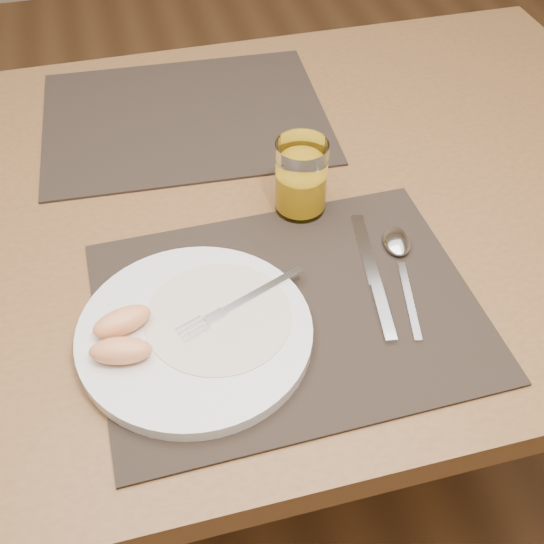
{
  "coord_description": "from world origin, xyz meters",
  "views": [
    {
      "loc": [
        -0.13,
        -0.73,
        1.37
      ],
      "look_at": [
        0.02,
        -0.17,
        0.77
      ],
      "focal_mm": 45.0,
      "sensor_mm": 36.0,
      "label": 1
    }
  ],
  "objects": [
    {
      "name": "ground",
      "position": [
        0.0,
        0.0,
        0.0
      ],
      "size": [
        5.0,
        5.0,
        0.0
      ],
      "primitive_type": "plane",
      "color": "brown",
      "rests_on": "ground"
    },
    {
      "name": "table",
      "position": [
        0.0,
        0.0,
        0.67
      ],
      "size": [
        1.4,
        0.9,
        0.75
      ],
      "color": "brown",
      "rests_on": "ground"
    },
    {
      "name": "placemat_near",
      "position": [
        0.02,
        -0.22,
        0.75
      ],
      "size": [
        0.46,
        0.36,
        0.0
      ],
      "primitive_type": "cube",
      "rotation": [
        0.0,
        0.0,
        0.02
      ],
      "color": "#2C231C",
      "rests_on": "table"
    },
    {
      "name": "placemat_far",
      "position": [
        -0.03,
        0.22,
        0.75
      ],
      "size": [
        0.47,
        0.38,
        0.0
      ],
      "primitive_type": "cube",
      "rotation": [
        0.0,
        0.0,
        -0.06
      ],
      "color": "#2C231C",
      "rests_on": "table"
    },
    {
      "name": "plate",
      "position": [
        -0.09,
        -0.24,
        0.76
      ],
      "size": [
        0.27,
        0.27,
        0.02
      ],
      "primitive_type": "cylinder",
      "color": "white",
      "rests_on": "placemat_near"
    },
    {
      "name": "plate_dressing",
      "position": [
        -0.06,
        -0.23,
        0.77
      ],
      "size": [
        0.17,
        0.17,
        0.0
      ],
      "color": "white",
      "rests_on": "plate"
    },
    {
      "name": "fork",
      "position": [
        -0.04,
        -0.22,
        0.77
      ],
      "size": [
        0.17,
        0.08,
        0.0
      ],
      "color": "silver",
      "rests_on": "plate"
    },
    {
      "name": "knife",
      "position": [
        0.14,
        -0.21,
        0.76
      ],
      "size": [
        0.05,
        0.22,
        0.01
      ],
      "color": "silver",
      "rests_on": "placemat_near"
    },
    {
      "name": "spoon",
      "position": [
        0.19,
        -0.16,
        0.76
      ],
      "size": [
        0.06,
        0.19,
        0.01
      ],
      "color": "silver",
      "rests_on": "placemat_near"
    },
    {
      "name": "juice_glass",
      "position": [
        0.09,
        -0.04,
        0.8
      ],
      "size": [
        0.07,
        0.07,
        0.11
      ],
      "color": "white",
      "rests_on": "placemat_near"
    },
    {
      "name": "grapefruit_wedges",
      "position": [
        -0.17,
        -0.24,
        0.78
      ],
      "size": [
        0.08,
        0.09,
        0.03
      ],
      "color": "#F7A065",
      "rests_on": "plate"
    }
  ]
}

